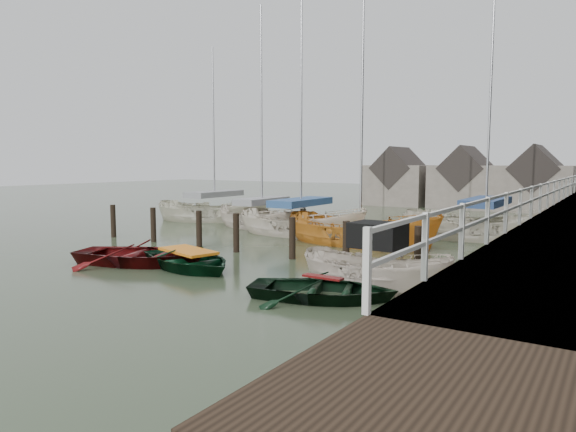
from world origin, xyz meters
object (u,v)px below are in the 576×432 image
Objects in this scene: sailboat_d at (485,238)px; sailboat_e at (215,220)px; rowboat_dkgreen at (323,299)px; rowboat_green at (188,269)px; sailboat_b at (301,234)px; rowboat_red at (141,264)px; sailboat_c at (360,244)px; sailboat_a at (262,227)px; motorboat at (374,284)px.

sailboat_d is 1.11× the size of sailboat_e.
sailboat_e reaches higher than rowboat_dkgreen.
rowboat_green is 8.06m from sailboat_b.
rowboat_red reaches higher than rowboat_green.
rowboat_green is 0.36× the size of sailboat_e.
sailboat_b is 3.43m from sailboat_c.
rowboat_dkgreen is 16.99m from sailboat_e.
sailboat_b is at bearing -96.08° from sailboat_a.
rowboat_red is 0.36× the size of sailboat_a.
rowboat_red is 8.49m from sailboat_c.
sailboat_c is at bearing 0.02° from rowboat_dkgreen.
sailboat_a is 0.99× the size of sailboat_d.
rowboat_green is 12.83m from sailboat_e.
motorboat is at bearing -101.61° from rowboat_red.
sailboat_e is (-10.23, 3.04, 0.05)m from sailboat_c.
motorboat is 9.78m from sailboat_b.
sailboat_d reaches higher than motorboat.
sailboat_d is at bearing -13.53° from rowboat_green.
sailboat_e is (-6.11, 10.47, 0.06)m from rowboat_red.
sailboat_a reaches higher than rowboat_red.
rowboat_dkgreen is 0.29× the size of sailboat_b.
sailboat_a is (-2.02, 9.29, 0.07)m from rowboat_red.
rowboat_dkgreen is at bearing -114.40° from rowboat_red.
sailboat_e reaches higher than rowboat_green.
rowboat_dkgreen is (6.89, -0.47, 0.00)m from rowboat_red.
rowboat_dkgreen is 0.33× the size of sailboat_e.
motorboat is (5.72, 0.83, 0.10)m from rowboat_green.
sailboat_b is at bearing 45.90° from motorboat.
sailboat_b is 7.25m from sailboat_e.
sailboat_b reaches higher than rowboat_dkgreen.
sailboat_c is at bearing -49.45° from rowboat_red.
rowboat_green is 0.91× the size of motorboat.
sailboat_c is (3.31, -0.90, -0.05)m from sailboat_b.
sailboat_b reaches higher than rowboat_red.
rowboat_dkgreen is at bearing 163.46° from motorboat.
sailboat_d is (9.94, 2.25, -0.01)m from sailboat_a.
sailboat_b is 7.80m from sailboat_d.
sailboat_e is (-14.03, -1.07, -0.00)m from sailboat_d.
sailboat_a reaches higher than rowboat_green.
rowboat_green is 5.78m from motorboat.
sailboat_d reaches higher than rowboat_green.
sailboat_a is at bearing 38.15° from rowboat_green.
sailboat_c is at bearing -94.27° from sailboat_a.
rowboat_dkgreen is 13.22m from sailboat_a.
sailboat_d is at bearing -54.91° from rowboat_red.
rowboat_dkgreen is at bearing -125.06° from sailboat_a.
sailboat_b is (0.81, 8.33, 0.07)m from rowboat_red.
rowboat_dkgreen is 12.06m from sailboat_d.
rowboat_green is at bearing 61.80° from rowboat_dkgreen.
rowboat_red is at bearing 174.33° from sailboat_b.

